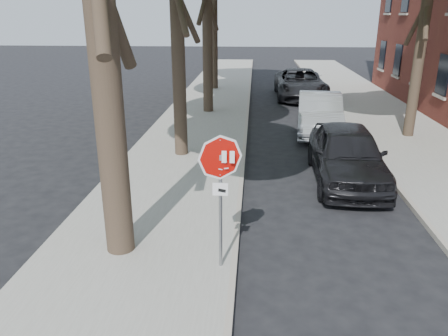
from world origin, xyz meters
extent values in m
plane|color=black|center=(0.00, 0.00, 0.00)|extent=(120.00, 120.00, 0.00)
cube|color=gray|center=(-2.50, 12.00, 0.06)|extent=(4.00, 55.00, 0.12)
cube|color=gray|center=(6.00, 12.00, 0.06)|extent=(4.00, 55.00, 0.12)
cube|color=#9E9384|center=(-0.45, 12.00, 0.07)|extent=(0.12, 55.00, 0.13)
cube|color=#9E9384|center=(3.95, 12.00, 0.07)|extent=(0.12, 55.00, 0.13)
cylinder|color=gray|center=(-0.70, 0.00, 1.42)|extent=(0.06, 0.06, 2.60)
cube|color=#99999E|center=(-0.70, -0.03, 2.32)|extent=(0.05, 0.06, 0.10)
cylinder|color=#99999E|center=(-0.70, -0.03, 2.32)|extent=(0.76, 0.32, 0.82)
cylinder|color=white|center=(-0.70, -0.05, 2.32)|extent=(0.76, 0.32, 0.82)
cylinder|color=#B40C06|center=(-0.70, -0.05, 2.32)|extent=(0.68, 0.29, 0.74)
cube|color=white|center=(-0.91, -0.06, 2.34)|extent=(0.08, 0.00, 0.22)
cube|color=white|center=(-0.77, -0.06, 2.34)|extent=(0.08, 0.00, 0.22)
cube|color=white|center=(-0.63, -0.06, 2.34)|extent=(0.08, 0.00, 0.22)
cube|color=white|center=(-0.49, -0.06, 2.34)|extent=(0.08, 0.00, 0.22)
cube|color=silver|center=(-0.81, -0.07, 2.13)|extent=(0.08, 0.00, 0.03)
cube|color=silver|center=(-0.70, -0.07, 2.11)|extent=(0.08, 0.00, 0.03)
cube|color=silver|center=(-0.59, -0.07, 2.13)|extent=(0.08, 0.00, 0.03)
cube|color=white|center=(-0.70, -0.04, 1.72)|extent=(0.28, 0.02, 0.24)
cube|color=black|center=(-0.67, -0.05, 1.70)|extent=(0.15, 0.00, 0.08)
cylinder|color=black|center=(-2.80, 0.50, 4.87)|extent=(0.56, 0.56, 9.50)
cylinder|color=black|center=(-2.60, 7.00, 4.87)|extent=(0.44, 0.44, 9.50)
cylinder|color=black|center=(-2.40, 14.00, 5.12)|extent=(0.48, 0.48, 10.00)
cylinder|color=black|center=(-2.70, 21.00, 4.62)|extent=(0.40, 0.40, 9.00)
cylinder|color=black|center=(6.00, 10.00, 4.62)|extent=(0.40, 0.40, 9.00)
imported|color=black|center=(2.60, 5.06, 0.83)|extent=(2.08, 4.92, 1.66)
imported|color=#AAACB2|center=(2.55, 10.58, 0.81)|extent=(2.16, 5.04, 1.62)
imported|color=black|center=(2.51, 18.46, 0.83)|extent=(2.80, 6.00, 1.66)
camera|label=1|loc=(-0.13, -7.26, 4.70)|focal=35.00mm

